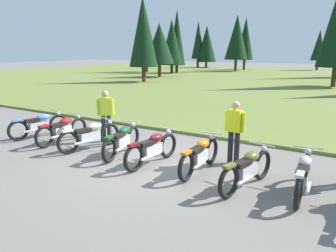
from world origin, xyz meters
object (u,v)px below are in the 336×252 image
motorcycle_sky_blue (39,125)px  motorcycle_silver (303,175)px  motorcycle_british_green (122,140)px  rider_in_hivis_vest (106,113)px  motorcycle_red (62,129)px  motorcycle_maroon (152,148)px  motorcycle_orange (200,155)px  rider_near_row_end (234,129)px  motorcycle_olive (247,169)px  motorcycle_cream (90,135)px

motorcycle_sky_blue → motorcycle_silver: same height
motorcycle_british_green → rider_in_hivis_vest: (-1.35, 0.83, 0.51)m
motorcycle_red → motorcycle_maroon: size_ratio=1.00×
motorcycle_sky_blue → motorcycle_orange: size_ratio=0.98×
motorcycle_orange → rider_in_hivis_vest: size_ratio=1.26×
motorcycle_red → rider_near_row_end: 5.53m
motorcycle_silver → rider_near_row_end: 2.24m
motorcycle_maroon → rider_in_hivis_vest: bearing=157.9°
motorcycle_red → motorcycle_british_green: same height
motorcycle_orange → motorcycle_sky_blue: bearing=179.3°
motorcycle_silver → rider_near_row_end: bearing=151.2°
motorcycle_maroon → motorcycle_olive: 2.61m
motorcycle_maroon → rider_in_hivis_vest: rider_in_hivis_vest is taller
motorcycle_maroon → motorcycle_orange: same height
motorcycle_british_green → motorcycle_orange: (2.49, -0.05, 0.00)m
motorcycle_maroon → rider_in_hivis_vest: size_ratio=1.26×
motorcycle_sky_blue → motorcycle_cream: (2.50, -0.11, 0.00)m
motorcycle_silver → motorcycle_olive: bearing=-165.8°
motorcycle_cream → rider_in_hivis_vest: 1.07m
motorcycle_red → motorcycle_british_green: (2.45, 0.02, 0.00)m
motorcycle_sky_blue → rider_near_row_end: (6.63, 0.92, 0.51)m
motorcycle_british_green → motorcycle_maroon: size_ratio=0.99×
motorcycle_red → motorcycle_british_green: 2.45m
motorcycle_orange → motorcycle_silver: 2.39m
motorcycle_red → rider_near_row_end: (5.42, 0.97, 0.51)m
motorcycle_red → rider_near_row_end: size_ratio=1.26×
motorcycle_olive → rider_near_row_end: (-0.82, 1.33, 0.51)m
motorcycle_british_green → motorcycle_cream: bearing=-175.7°
motorcycle_cream → rider_in_hivis_vest: rider_in_hivis_vest is taller
motorcycle_sky_blue → motorcycle_silver: 8.55m
motorcycle_red → motorcycle_silver: size_ratio=1.00×
motorcycle_red → rider_in_hivis_vest: bearing=37.6°
motorcycle_cream → motorcycle_orange: (3.65, 0.04, 0.00)m
motorcycle_olive → motorcycle_sky_blue: bearing=176.9°
motorcycle_cream → rider_near_row_end: rider_near_row_end is taller
motorcycle_sky_blue → motorcycle_maroon: (4.85, -0.22, 0.00)m
motorcycle_british_green → motorcycle_maroon: (1.18, -0.20, 0.00)m
motorcycle_red → motorcycle_olive: bearing=-3.3°
motorcycle_british_green → rider_near_row_end: 3.15m
motorcycle_red → motorcycle_olive: (6.24, -0.36, 0.00)m
motorcycle_olive → rider_in_hivis_vest: size_ratio=1.25×
motorcycle_british_green → motorcycle_olive: size_ratio=1.00×
motorcycle_maroon → motorcycle_olive: bearing=-4.0°
motorcycle_orange → rider_near_row_end: (0.48, 0.99, 0.51)m
motorcycle_maroon → motorcycle_silver: (3.70, 0.09, 0.00)m
motorcycle_british_green → motorcycle_olive: same height
motorcycle_cream → rider_near_row_end: bearing=14.1°
motorcycle_red → motorcycle_orange: (4.94, -0.02, 0.00)m
motorcycle_red → rider_in_hivis_vest: size_ratio=1.26×
motorcycle_sky_blue → motorcycle_silver: (8.55, -0.13, 0.00)m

